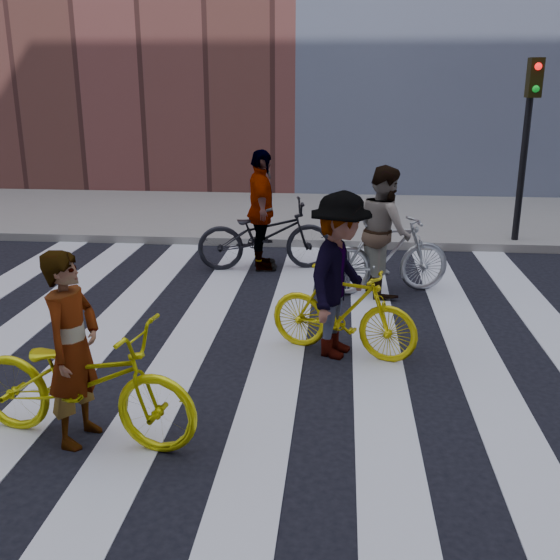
# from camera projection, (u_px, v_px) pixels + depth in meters

# --- Properties ---
(ground) EXTENTS (100.00, 100.00, 0.00)m
(ground) POSITION_uv_depth(u_px,v_px,m) (230.00, 357.00, 7.35)
(ground) COLOR black
(ground) RESTS_ON ground
(sidewalk_far) EXTENTS (100.00, 5.00, 0.15)m
(sidewalk_far) POSITION_uv_depth(u_px,v_px,m) (286.00, 216.00, 14.46)
(sidewalk_far) COLOR gray
(sidewalk_far) RESTS_ON ground
(zebra_crosswalk) EXTENTS (8.25, 10.00, 0.01)m
(zebra_crosswalk) POSITION_uv_depth(u_px,v_px,m) (230.00, 357.00, 7.35)
(zebra_crosswalk) COLOR silver
(zebra_crosswalk) RESTS_ON ground
(traffic_signal) EXTENTS (0.22, 0.42, 3.33)m
(traffic_signal) POSITION_uv_depth(u_px,v_px,m) (529.00, 121.00, 11.34)
(traffic_signal) COLOR black
(traffic_signal) RESTS_ON ground
(bike_yellow_left) EXTENTS (2.19, 1.08, 1.10)m
(bike_yellow_left) POSITION_uv_depth(u_px,v_px,m) (82.00, 381.00, 5.54)
(bike_yellow_left) COLOR #C4C30A
(bike_yellow_left) RESTS_ON ground
(bike_silver_mid) EXTENTS (1.97, 1.06, 1.14)m
(bike_silver_mid) POSITION_uv_depth(u_px,v_px,m) (386.00, 255.00, 9.38)
(bike_silver_mid) COLOR #979BA0
(bike_silver_mid) RESTS_ON ground
(bike_yellow_right) EXTENTS (1.78, 1.04, 1.03)m
(bike_yellow_right) POSITION_uv_depth(u_px,v_px,m) (343.00, 311.00, 7.29)
(bike_yellow_right) COLOR #D1BC0B
(bike_yellow_right) RESTS_ON ground
(bike_dark_rear) EXTENTS (2.27, 1.15, 1.14)m
(bike_dark_rear) POSITION_uv_depth(u_px,v_px,m) (265.00, 235.00, 10.57)
(bike_dark_rear) COLOR black
(bike_dark_rear) RESTS_ON ground
(rider_left) EXTENTS (0.51, 0.68, 1.70)m
(rider_left) POSITION_uv_depth(u_px,v_px,m) (73.00, 349.00, 5.45)
(rider_left) COLOR slate
(rider_left) RESTS_ON ground
(rider_mid) EXTENTS (0.93, 1.06, 1.85)m
(rider_mid) POSITION_uv_depth(u_px,v_px,m) (384.00, 231.00, 9.28)
(rider_mid) COLOR slate
(rider_mid) RESTS_ON ground
(rider_right) EXTENTS (1.06, 1.36, 1.86)m
(rider_right) POSITION_uv_depth(u_px,v_px,m) (339.00, 276.00, 7.17)
(rider_right) COLOR slate
(rider_right) RESTS_ON ground
(rider_rear) EXTENTS (0.68, 1.20, 1.94)m
(rider_rear) POSITION_uv_depth(u_px,v_px,m) (261.00, 211.00, 10.46)
(rider_rear) COLOR slate
(rider_rear) RESTS_ON ground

